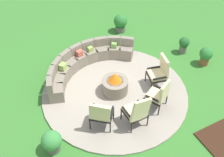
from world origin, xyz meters
name	(u,v)px	position (x,y,z in m)	size (l,w,h in m)	color
ground_plane	(115,93)	(0.00, 0.00, 0.00)	(24.00, 24.00, 0.00)	#387A2D
patio_circle	(115,92)	(0.00, 0.00, 0.03)	(4.63, 4.63, 0.06)	#9E9384
fire_pit	(115,85)	(0.00, 0.00, 0.35)	(0.83, 0.83, 0.75)	gray
curved_stone_bench	(85,62)	(-0.40, 1.45, 0.37)	(3.53, 1.78, 0.77)	gray
lounge_chair_front_left	(101,113)	(-0.98, -1.05, 0.60)	(0.80, 0.80, 1.03)	black
lounge_chair_front_right	(137,111)	(-0.09, -1.44, 0.63)	(0.62, 0.61, 1.16)	black
lounge_chair_back_left	(159,94)	(0.82, -1.17, 0.60)	(0.76, 0.76, 1.02)	black
lounge_chair_back_right	(160,72)	(1.39, -0.38, 0.63)	(0.67, 0.69, 1.11)	black
potted_plant_0	(120,22)	(1.90, 3.11, 0.42)	(0.56, 0.56, 0.76)	#605B56
potted_plant_1	(206,55)	(3.52, -0.19, 0.40)	(0.46, 0.46, 0.70)	brown
potted_plant_2	(184,44)	(3.28, 0.72, 0.37)	(0.38, 0.38, 0.66)	#605B56
potted_plant_3	(52,142)	(-2.42, -1.12, 0.36)	(0.53, 0.53, 0.67)	#605B56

